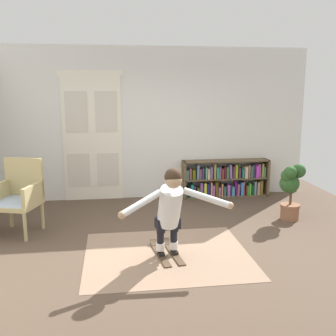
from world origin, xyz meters
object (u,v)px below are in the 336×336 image
wicker_chair (19,195)px  skis_pair (167,252)px  person_skier (170,206)px  potted_plant (291,188)px  bookshelf (225,180)px

wicker_chair → skis_pair: (2.06, -1.11, -0.56)m
wicker_chair → skis_pair: bearing=-28.3°
wicker_chair → person_skier: 2.45m
wicker_chair → skis_pair: wicker_chair is taller
wicker_chair → potted_plant: (4.25, -0.01, -0.06)m
potted_plant → skis_pair: (-2.20, -1.10, -0.50)m
wicker_chair → person_skier: (2.08, -1.28, 0.12)m
potted_plant → person_skier: person_skier is taller
wicker_chair → skis_pair: size_ratio=1.36×
bookshelf → potted_plant: 1.66m
bookshelf → skis_pair: size_ratio=2.13×
potted_plant → skis_pair: 2.51m
wicker_chair → potted_plant: 4.25m
person_skier → wicker_chair: bearing=148.3°
bookshelf → potted_plant: potted_plant is taller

